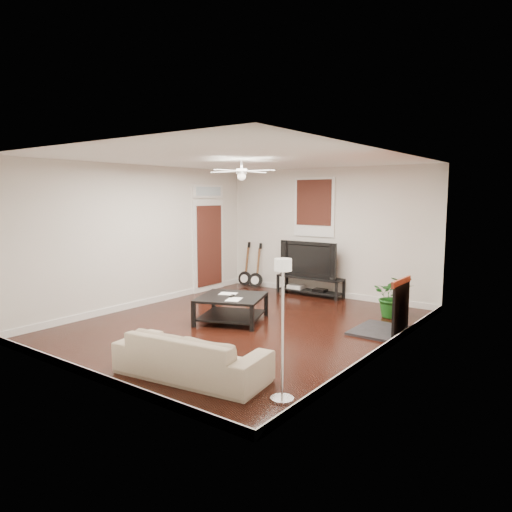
{
  "coord_description": "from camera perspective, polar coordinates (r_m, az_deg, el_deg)",
  "views": [
    {
      "loc": [
        4.86,
        -6.2,
        2.2
      ],
      "look_at": [
        0.0,
        0.4,
        1.15
      ],
      "focal_mm": 33.06,
      "sensor_mm": 36.0,
      "label": 1
    }
  ],
  "objects": [
    {
      "name": "brick_accent",
      "position": [
        7.62,
        18.04,
        0.91
      ],
      "size": [
        0.02,
        2.2,
        2.8
      ],
      "primitive_type": "cube",
      "color": "#B35339",
      "rests_on": "floor"
    },
    {
      "name": "door_left",
      "position": [
        10.95,
        -5.73,
        2.3
      ],
      "size": [
        0.08,
        1.0,
        2.5
      ],
      "primitive_type": "cube",
      "color": "white",
      "rests_on": "wall_left"
    },
    {
      "name": "potted_plant",
      "position": [
        8.92,
        16.3,
        -4.7
      ],
      "size": [
        0.88,
        0.83,
        0.78
      ],
      "primitive_type": "imported",
      "rotation": [
        0.0,
        0.0,
        0.39
      ],
      "color": "#195819",
      "rests_on": "floor"
    },
    {
      "name": "sofa",
      "position": [
        5.9,
        -7.79,
        -11.77
      ],
      "size": [
        1.99,
        1.0,
        0.56
      ],
      "primitive_type": "imported",
      "rotation": [
        0.0,
        0.0,
        3.28
      ],
      "color": "tan",
      "rests_on": "floor"
    },
    {
      "name": "ceiling_fan",
      "position": [
        7.88,
        -1.75,
        10.21
      ],
      "size": [
        1.24,
        1.24,
        0.32
      ],
      "primitive_type": null,
      "color": "white",
      "rests_on": "ceiling"
    },
    {
      "name": "room",
      "position": [
        7.91,
        -1.72,
        1.5
      ],
      "size": [
        5.01,
        6.01,
        2.81
      ],
      "color": "black",
      "rests_on": "ground"
    },
    {
      "name": "floor_lamp",
      "position": [
        5.08,
        3.23,
        -8.97
      ],
      "size": [
        0.29,
        0.29,
        1.56
      ],
      "primitive_type": null,
      "rotation": [
        0.0,
        0.0,
        0.14
      ],
      "color": "silver",
      "rests_on": "floor"
    },
    {
      "name": "fireplace",
      "position": [
        7.87,
        15.77,
        -5.76
      ],
      "size": [
        0.8,
        1.1,
        0.92
      ],
      "primitive_type": "cube",
      "color": "black",
      "rests_on": "floor"
    },
    {
      "name": "tv",
      "position": [
        10.44,
        6.65,
        -0.34
      ],
      "size": [
        1.36,
        0.18,
        0.79
      ],
      "primitive_type": "imported",
      "color": "black",
      "rests_on": "tv_stand"
    },
    {
      "name": "guitar_left",
      "position": [
        11.43,
        -1.36,
        -1.01
      ],
      "size": [
        0.37,
        0.29,
        1.09
      ],
      "primitive_type": null,
      "rotation": [
        0.0,
        0.0,
        0.17
      ],
      "color": "black",
      "rests_on": "floor"
    },
    {
      "name": "guitar_right",
      "position": [
        11.2,
        -0.04,
        -1.18
      ],
      "size": [
        0.39,
        0.32,
        1.09
      ],
      "primitive_type": null,
      "rotation": [
        0.0,
        0.0,
        0.28
      ],
      "color": "black",
      "rests_on": "floor"
    },
    {
      "name": "tv_stand",
      "position": [
        10.52,
        6.55,
        -3.62
      ],
      "size": [
        1.52,
        0.41,
        0.43
      ],
      "primitive_type": "cube",
      "color": "black",
      "rests_on": "floor"
    },
    {
      "name": "coffee_table",
      "position": [
        8.35,
        -2.99,
        -6.38
      ],
      "size": [
        1.41,
        1.41,
        0.46
      ],
      "primitive_type": "cube",
      "rotation": [
        0.0,
        0.0,
        0.38
      ],
      "color": "black",
      "rests_on": "floor"
    },
    {
      "name": "window_back",
      "position": [
        10.52,
        7.04,
        5.89
      ],
      "size": [
        1.0,
        0.06,
        1.3
      ],
      "primitive_type": "cube",
      "color": "#36160E",
      "rests_on": "wall_back"
    }
  ]
}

